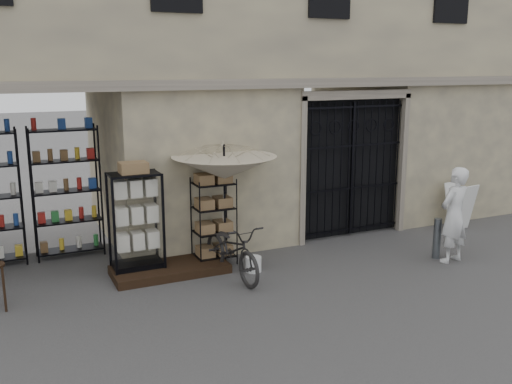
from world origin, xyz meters
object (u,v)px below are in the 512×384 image
white_bucket (253,264)px  shopkeeper (450,261)px  market_umbrella (224,161)px  bicycle (232,276)px  steel_bollard (437,238)px  display_cabinet (136,226)px  wire_rack (214,222)px  easel_sign (460,206)px

white_bucket → shopkeeper: size_ratio=0.16×
market_umbrella → bicycle: 2.02m
steel_bollard → display_cabinet: bearing=164.4°
display_cabinet → market_umbrella: size_ratio=0.68×
display_cabinet → bicycle: 1.88m
wire_rack → easel_sign: 5.74m
white_bucket → shopkeeper: (3.57, -1.06, -0.14)m
shopkeeper → easel_sign: 2.35m
easel_sign → display_cabinet: bearing=170.2°
market_umbrella → white_bucket: size_ratio=9.44×
bicycle → shopkeeper: size_ratio=1.04×
steel_bollard → wire_rack: bearing=158.7°
market_umbrella → shopkeeper: size_ratio=1.49×
market_umbrella → shopkeeper: (3.88, -1.63, -1.92)m
display_cabinet → easel_sign: bearing=22.6°
shopkeeper → easel_sign: size_ratio=1.75×
easel_sign → white_bucket: bearing=177.0°
white_bucket → easel_sign: easel_sign is taller
easel_sign → steel_bollard: bearing=-152.8°
easel_sign → bicycle: bearing=177.2°
display_cabinet → bicycle: display_cabinet is taller
wire_rack → bicycle: bearing=-68.8°
steel_bollard → shopkeeper: (0.13, -0.25, -0.39)m
display_cabinet → steel_bollard: bearing=8.6°
white_bucket → easel_sign: size_ratio=0.28×
wire_rack → steel_bollard: (3.91, -1.52, -0.40)m
bicycle → steel_bollard: (3.88, -0.75, 0.39)m
shopkeeper → easel_sign: easel_sign is taller
wire_rack → market_umbrella: 1.15m
white_bucket → shopkeeper: 3.73m
display_cabinet → wire_rack: 1.44m
market_umbrella → steel_bollard: 4.28m
shopkeeper → bicycle: bearing=-26.3°
wire_rack → bicycle: (0.04, -0.77, -0.78)m
display_cabinet → steel_bollard: size_ratio=2.32×
display_cabinet → bicycle: size_ratio=0.97×
wire_rack → market_umbrella: bearing=-22.6°
steel_bollard → market_umbrella: bearing=159.8°
white_bucket → steel_bollard: (3.44, -0.81, 0.25)m
shopkeeper → display_cabinet: bearing=-30.0°
wire_rack → market_umbrella: (0.16, -0.14, 1.13)m
bicycle → shopkeeper: (4.01, -1.00, 0.00)m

